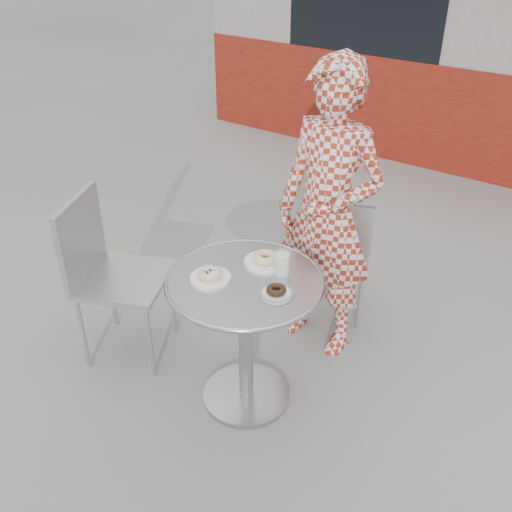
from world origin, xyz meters
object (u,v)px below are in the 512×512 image
Objects in this scene: plate_near at (210,275)px; plate_checker at (276,292)px; bistro_table at (245,311)px; chair_left at (126,307)px; seated_person at (328,215)px; milk_cup at (282,263)px; plate_far at (266,259)px; chair_far at (334,275)px.

plate_near is 0.33m from plate_checker.
bistro_table is 0.79× the size of chair_left.
seated_person is 0.70m from plate_checker.
milk_cup reaches higher than bistro_table.
plate_far is at bearing -96.91° from chair_left.
plate_near is at bearing -137.06° from milk_cup.
plate_near is at bearing -100.40° from seated_person.
chair_far is at bearing 97.96° from milk_cup.
milk_cup is (0.11, 0.14, 0.25)m from bistro_table.
milk_cup is at bearing -80.58° from seated_person.
seated_person reaches higher than plate_near.
seated_person is 8.77× the size of plate_near.
seated_person reaches higher than milk_cup.
chair_far is 1.00m from milk_cup.
seated_person is at bearing 82.47° from plate_far.
bistro_table is at bearing -91.28° from seated_person.
chair_left is 1.10m from plate_checker.
plate_far is 1.08× the size of plate_near.
seated_person reaches higher than chair_left.
plate_checker is at bearing -5.35° from bistro_table.
chair_far is 4.13× the size of plate_far.
chair_left is at bearing -135.20° from seated_person.
plate_far reaches higher than plate_checker.
seated_person reaches higher than chair_far.
chair_far is at bearing 107.67° from seated_person.
seated_person is at bearing 95.03° from milk_cup.
seated_person is 0.50m from plate_far.
chair_far reaches higher than bistro_table.
plate_far is (0.80, 0.24, 0.49)m from chair_left.
chair_far is at bearing 82.73° from plate_near.
seated_person is at bearing 75.21° from plate_near.
milk_cup is (0.11, -0.03, 0.04)m from plate_far.
chair_left is at bearing 30.21° from chair_far.
chair_left reaches higher than plate_near.
plate_checker is (0.19, -0.97, 0.52)m from chair_far.
plate_checker is (0.32, 0.07, -0.01)m from plate_near.
chair_far is 0.65m from seated_person.
milk_cup is (0.25, 0.23, 0.04)m from plate_near.
chair_far is at bearing 100.88° from plate_checker.
plate_checker is (0.98, 0.05, 0.48)m from chair_left.
seated_person is at bearing 99.87° from plate_checker.
plate_checker is (0.19, -0.19, -0.01)m from plate_far.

